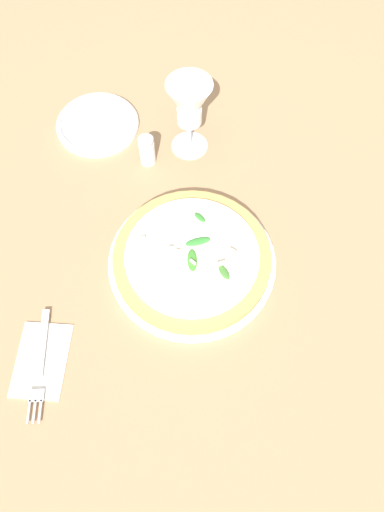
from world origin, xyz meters
The scene contains 7 objects.
ground_plane centered at (0.00, 0.00, 0.00)m, with size 6.00×6.00×0.00m, color #9E7A56.
pizza_arugula_main centered at (-0.01, -0.02, 0.02)m, with size 0.31×0.31×0.05m.
wine_glass centered at (-0.27, -0.13, 0.11)m, with size 0.09×0.09×0.17m.
napkin centered at (0.25, -0.18, 0.00)m, with size 0.15×0.12×0.01m.
fork centered at (0.26, -0.18, 0.01)m, with size 0.18×0.09×0.00m.
side_plate_white centered at (-0.24, -0.34, 0.01)m, with size 0.18×0.18×0.02m.
shaker_pepper centered at (-0.20, -0.20, 0.03)m, with size 0.03×0.03×0.07m.
Camera 1 is at (0.37, 0.14, 0.82)m, focal length 35.00 mm.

